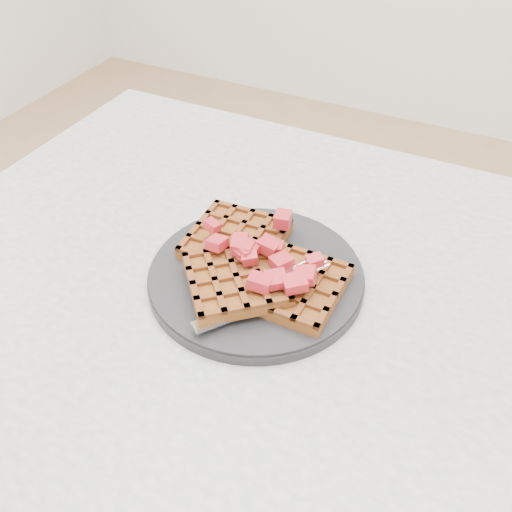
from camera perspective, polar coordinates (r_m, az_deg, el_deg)
name	(u,v)px	position (r m, az deg, el deg)	size (l,w,h in m)	color
table	(352,398)	(0.73, 9.60, -13.84)	(1.20, 0.80, 0.75)	beige
plate	(256,276)	(0.68, 0.00, -2.04)	(0.26, 0.26, 0.02)	black
waffles	(255,266)	(0.67, -0.13, -1.02)	(0.21, 0.21, 0.03)	brown
strawberry_pile	(256,247)	(0.65, 0.00, 0.93)	(0.15, 0.15, 0.02)	maroon
fork	(272,297)	(0.63, 1.57, -4.08)	(0.02, 0.18, 0.02)	silver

